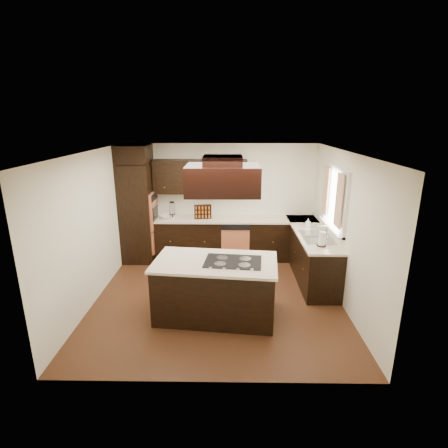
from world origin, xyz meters
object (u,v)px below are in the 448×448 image
(island, at_px, (215,289))
(range_hood, at_px, (223,180))
(oven_column, at_px, (138,213))
(spice_rack, at_px, (203,212))

(island, xyz_separation_m, range_hood, (0.12, 0.05, 1.72))
(range_hood, bearing_deg, oven_column, 129.74)
(oven_column, xyz_separation_m, spice_rack, (1.40, 0.06, 0.01))
(island, xyz_separation_m, spice_rack, (-0.36, 2.36, 0.63))
(oven_column, relative_size, spice_rack, 5.77)
(spice_rack, bearing_deg, range_hood, -86.75)
(oven_column, xyz_separation_m, island, (1.76, -2.30, -0.62))
(range_hood, relative_size, spice_rack, 2.86)
(spice_rack, bearing_deg, island, -89.70)
(oven_column, distance_m, range_hood, 3.13)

